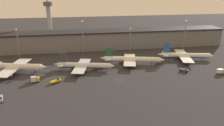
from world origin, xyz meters
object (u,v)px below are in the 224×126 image
at_px(airplane_1, 84,65).
at_px(control_tower, 49,17).
at_px(service_vehicle_4, 1,99).
at_px(airplane_2, 132,59).
at_px(service_vehicle_1, 56,81).
at_px(service_vehicle_3, 221,71).
at_px(airplane_3, 185,55).
at_px(service_vehicle_2, 35,79).
at_px(service_vehicle_0, 184,70).
at_px(airplane_0, 16,67).

bearing_deg(airplane_1, control_tower, 122.14).
bearing_deg(service_vehicle_4, airplane_2, 102.58).
relative_size(service_vehicle_1, service_vehicle_3, 1.03).
relative_size(service_vehicle_1, service_vehicle_4, 1.00).
xyz_separation_m(airplane_3, service_vehicle_2, (-111.21, -26.02, -1.32)).
bearing_deg(airplane_1, service_vehicle_3, -0.23).
distance_m(service_vehicle_2, control_tower, 110.59).
bearing_deg(service_vehicle_0, control_tower, 174.38).
height_order(airplane_0, service_vehicle_1, airplane_0).
bearing_deg(airplane_2, service_vehicle_3, -14.70).
distance_m(airplane_1, service_vehicle_2, 34.29).
bearing_deg(service_vehicle_4, service_vehicle_3, 80.15).
distance_m(airplane_1, service_vehicle_3, 93.26).
height_order(airplane_1, service_vehicle_4, airplane_1).
relative_size(service_vehicle_3, service_vehicle_4, 0.97).
distance_m(airplane_0, service_vehicle_2, 25.01).
bearing_deg(airplane_3, service_vehicle_0, -104.44).
relative_size(airplane_3, service_vehicle_0, 7.38).
distance_m(airplane_2, service_vehicle_0, 38.27).
height_order(airplane_2, service_vehicle_1, airplane_2).
distance_m(airplane_0, airplane_1, 45.85).
relative_size(airplane_0, airplane_2, 0.89).
distance_m(airplane_1, service_vehicle_0, 69.42).
bearing_deg(airplane_1, service_vehicle_1, -119.05).
bearing_deg(control_tower, airplane_1, -71.44).
height_order(airplane_0, service_vehicle_3, airplane_0).
bearing_deg(service_vehicle_1, airplane_2, -7.24).
xyz_separation_m(service_vehicle_2, service_vehicle_3, (120.80, -6.16, -0.14)).
bearing_deg(service_vehicle_2, service_vehicle_3, -12.87).
height_order(service_vehicle_1, service_vehicle_3, service_vehicle_3).
bearing_deg(service_vehicle_4, airplane_0, 166.30).
relative_size(airplane_0, control_tower, 1.00).
xyz_separation_m(service_vehicle_1, service_vehicle_4, (-26.29, -18.05, 0.10)).
distance_m(service_vehicle_3, service_vehicle_4, 135.32).
distance_m(airplane_2, service_vehicle_3, 61.55).
bearing_deg(service_vehicle_4, service_vehicle_1, 108.28).
distance_m(service_vehicle_3, control_tower, 168.39).
relative_size(airplane_0, service_vehicle_2, 8.11).
bearing_deg(service_vehicle_0, airplane_2, -173.01).
height_order(airplane_3, service_vehicle_2, airplane_3).
height_order(airplane_0, airplane_1, airplane_0).
distance_m(airplane_2, service_vehicle_4, 91.65).
height_order(service_vehicle_0, service_vehicle_2, service_vehicle_2).
distance_m(airplane_1, service_vehicle_4, 57.62).
xyz_separation_m(airplane_1, service_vehicle_4, (-43.94, -37.22, -1.95)).
relative_size(airplane_2, service_vehicle_2, 9.13).
xyz_separation_m(service_vehicle_2, control_tower, (-0.65, 108.15, 23.09)).
distance_m(airplane_0, service_vehicle_3, 138.68).
distance_m(service_vehicle_2, service_vehicle_3, 120.95).
distance_m(service_vehicle_0, service_vehicle_1, 85.55).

